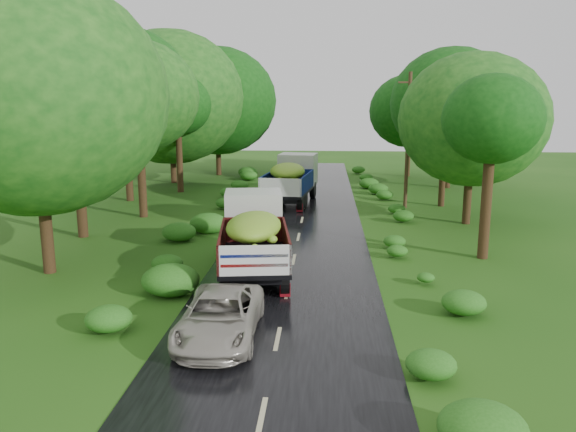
# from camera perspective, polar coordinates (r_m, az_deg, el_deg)

# --- Properties ---
(ground) EXTENTS (120.00, 120.00, 0.00)m
(ground) POSITION_cam_1_polar(r_m,az_deg,el_deg) (16.13, -1.06, -12.40)
(ground) COLOR #1C4C10
(ground) RESTS_ON ground
(road) EXTENTS (6.50, 80.00, 0.02)m
(road) POSITION_cam_1_polar(r_m,az_deg,el_deg) (20.78, 0.12, -6.75)
(road) COLOR black
(road) RESTS_ON ground
(road_lines) EXTENTS (0.12, 69.60, 0.00)m
(road_lines) POSITION_cam_1_polar(r_m,az_deg,el_deg) (21.73, 0.29, -5.89)
(road_lines) COLOR #BFB78C
(road_lines) RESTS_ON road
(truck_near) EXTENTS (3.25, 7.03, 2.85)m
(truck_near) POSITION_cam_1_polar(r_m,az_deg,el_deg) (21.72, -3.49, -1.57)
(truck_near) COLOR black
(truck_near) RESTS_ON ground
(truck_far) EXTENTS (3.40, 7.39, 3.00)m
(truck_far) POSITION_cam_1_polar(r_m,az_deg,el_deg) (36.54, 0.42, 4.00)
(truck_far) COLOR black
(truck_far) RESTS_ON ground
(car) EXTENTS (2.16, 4.60, 1.27)m
(car) POSITION_cam_1_polar(r_m,az_deg,el_deg) (16.05, -6.92, -10.07)
(car) COLOR #A59F93
(car) RESTS_ON road
(utility_pole) EXTENTS (1.45, 0.24, 8.25)m
(utility_pole) POSITION_cam_1_polar(r_m,az_deg,el_deg) (35.24, 12.07, 7.63)
(utility_pole) COLOR #382616
(utility_pole) RESTS_ON ground
(trees_left) EXTENTS (7.83, 33.72, 9.23)m
(trees_left) POSITION_cam_1_polar(r_m,az_deg,el_deg) (38.21, -13.57, 11.67)
(trees_left) COLOR black
(trees_left) RESTS_ON ground
(trees_right) EXTENTS (6.17, 29.58, 8.29)m
(trees_right) POSITION_cam_1_polar(r_m,az_deg,el_deg) (39.51, 15.74, 10.00)
(trees_right) COLOR black
(trees_right) RESTS_ON ground
(shrubs) EXTENTS (11.90, 44.00, 0.70)m
(shrubs) POSITION_cam_1_polar(r_m,az_deg,el_deg) (29.37, 1.26, -0.57)
(shrubs) COLOR #226117
(shrubs) RESTS_ON ground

